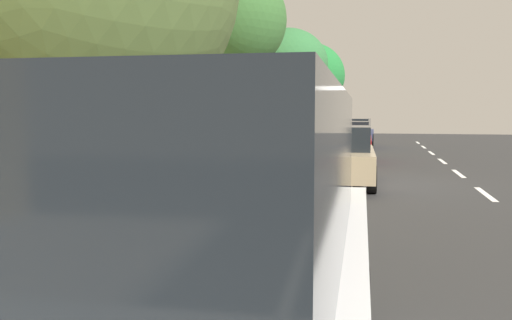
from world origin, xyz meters
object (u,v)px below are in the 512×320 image
object	(u,v)px
parked_suv_white_far	(169,290)
parked_sedan_dark_blue_nearest	(355,133)
street_tree_near_cyclist	(311,76)
bicycle_at_curb	(261,215)
cyclist_with_backpack	(252,163)
pedestrian_on_phone	(65,163)
parked_sedan_tan_mid	(339,156)
street_tree_far_end	(236,23)
fire_hydrant	(291,155)
parked_sedan_red_second	(348,141)
street_tree_mid_block	(288,66)

from	to	relation	value
parked_suv_white_far	parked_sedan_dark_blue_nearest	bearing A→B (deg)	-89.67
street_tree_near_cyclist	bicycle_at_curb	bearing A→B (deg)	94.91
cyclist_with_backpack	pedestrian_on_phone	distance (m)	2.82
parked_sedan_dark_blue_nearest	pedestrian_on_phone	distance (m)	21.91
parked_sedan_tan_mid	cyclist_with_backpack	xyz separation A→B (m)	(0.91, 5.97, 0.36)
parked_suv_white_far	street_tree_near_cyclist	bearing A→B (deg)	-84.63
street_tree_far_end	fire_hydrant	bearing A→B (deg)	-106.70
parked_sedan_red_second	parked_sedan_tan_mid	xyz separation A→B (m)	(-0.13, 6.88, 0.00)
street_tree_far_end	pedestrian_on_phone	distance (m)	6.68
pedestrian_on_phone	fire_hydrant	world-z (taller)	pedestrian_on_phone
cyclist_with_backpack	street_tree_mid_block	world-z (taller)	street_tree_mid_block
bicycle_at_curb	cyclist_with_backpack	size ratio (longest dim) A/B	0.88
street_tree_near_cyclist	parked_suv_white_far	bearing A→B (deg)	95.37
parked_sedan_dark_blue_nearest	street_tree_mid_block	bearing A→B (deg)	73.55
parked_sedan_tan_mid	pedestrian_on_phone	bearing A→B (deg)	61.77
cyclist_with_backpack	fire_hydrant	distance (m)	8.19
parked_sedan_tan_mid	pedestrian_on_phone	distance (m)	7.67
bicycle_at_curb	pedestrian_on_phone	distance (m)	3.04
pedestrian_on_phone	bicycle_at_curb	bearing A→B (deg)	-173.43
parked_sedan_red_second	pedestrian_on_phone	distance (m)	14.08
bicycle_at_curb	street_tree_mid_block	world-z (taller)	street_tree_mid_block
pedestrian_on_phone	fire_hydrant	distance (m)	9.17
parked_sedan_tan_mid	street_tree_mid_block	world-z (taller)	street_tree_mid_block
parked_suv_white_far	pedestrian_on_phone	bearing A→B (deg)	-53.28
parked_sedan_dark_blue_nearest	parked_suv_white_far	size ratio (longest dim) A/B	0.94
pedestrian_on_phone	parked_sedan_red_second	bearing A→B (deg)	-104.38
parked_sedan_tan_mid	street_tree_mid_block	bearing A→B (deg)	-70.56
parked_suv_white_far	parked_sedan_red_second	bearing A→B (deg)	-89.73
parked_suv_white_far	fire_hydrant	distance (m)	13.82
pedestrian_on_phone	fire_hydrant	bearing A→B (deg)	-102.86
street_tree_mid_block	fire_hydrant	size ratio (longest dim) A/B	5.95
parked_suv_white_far	bicycle_at_curb	world-z (taller)	parked_suv_white_far
parked_sedan_red_second	street_tree_far_end	size ratio (longest dim) A/B	0.84
parked_sedan_tan_mid	cyclist_with_backpack	distance (m)	6.05
cyclist_with_backpack	street_tree_near_cyclist	distance (m)	20.81
street_tree_near_cyclist	street_tree_far_end	distance (m)	15.49
parked_sedan_red_second	bicycle_at_curb	size ratio (longest dim) A/B	2.79
street_tree_far_end	fire_hydrant	xyz separation A→B (m)	(-0.91, -3.04, -3.52)
fire_hydrant	parked_sedan_tan_mid	bearing A→B (deg)	126.12
parked_sedan_dark_blue_nearest	cyclist_with_backpack	size ratio (longest dim) A/B	2.48
parked_suv_white_far	street_tree_far_end	world-z (taller)	street_tree_far_end
parked_sedan_dark_blue_nearest	fire_hydrant	distance (m)	12.80
parked_sedan_dark_blue_nearest	parked_sedan_tan_mid	bearing A→B (deg)	90.74
parked_sedan_red_second	cyclist_with_backpack	distance (m)	12.88
cyclist_with_backpack	street_tree_far_end	xyz separation A→B (m)	(1.59, -5.10, 2.97)
parked_suv_white_far	street_tree_near_cyclist	size ratio (longest dim) A/B	0.89
parked_sedan_red_second	street_tree_far_end	xyz separation A→B (m)	(2.37, 7.75, 3.33)
bicycle_at_curb	fire_hydrant	bearing A→B (deg)	-84.05
street_tree_mid_block	parked_sedan_dark_blue_nearest	bearing A→B (deg)	-106.45
parked_sedan_red_second	parked_suv_white_far	xyz separation A→B (m)	(-0.09, 18.43, 0.27)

